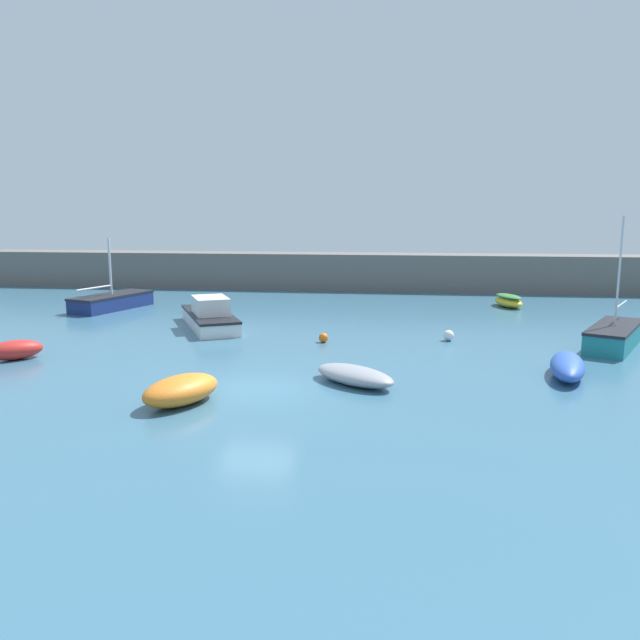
{
  "coord_description": "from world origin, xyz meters",
  "views": [
    {
      "loc": [
        4.47,
        -18.98,
        5.66
      ],
      "look_at": [
        0.92,
        9.22,
        0.67
      ],
      "focal_mm": 35.0,
      "sensor_mm": 36.0,
      "label": 1
    }
  ],
  "objects": [
    {
      "name": "ground_plane",
      "position": [
        0.0,
        0.0,
        -0.1
      ],
      "size": [
        120.0,
        120.0,
        0.2
      ],
      "primitive_type": "cube",
      "color": "#38667F"
    },
    {
      "name": "harbor_breakwater",
      "position": [
        0.0,
        26.42,
        1.3
      ],
      "size": [
        53.99,
        2.92,
        2.61
      ],
      "primitive_type": "cube",
      "color": "#66605B",
      "rests_on": "ground_plane"
    },
    {
      "name": "sailboat_short_mast",
      "position": [
        -12.05,
        15.15,
        0.46
      ],
      "size": [
        3.37,
        5.54,
        4.11
      ],
      "rotation": [
        0.0,
        0.0,
        1.26
      ],
      "color": "navy",
      "rests_on": "ground_plane"
    },
    {
      "name": "fishing_dinghy_green",
      "position": [
        -10.12,
        2.8,
        0.38
      ],
      "size": [
        2.15,
        2.11,
        0.75
      ],
      "rotation": [
        0.0,
        0.0,
        3.9
      ],
      "color": "red",
      "rests_on": "ground_plane"
    },
    {
      "name": "sailboat_tall_mast",
      "position": [
        13.51,
        7.94,
        0.49
      ],
      "size": [
        3.68,
        5.17,
        5.47
      ],
      "rotation": [
        0.0,
        0.0,
        4.24
      ],
      "color": "teal",
      "rests_on": "ground_plane"
    },
    {
      "name": "rowboat_with_red_cover",
      "position": [
        11.04,
        18.93,
        0.38
      ],
      "size": [
        1.91,
        2.84,
        0.76
      ],
      "rotation": [
        0.0,
        0.0,
        1.9
      ],
      "color": "yellow",
      "rests_on": "ground_plane"
    },
    {
      "name": "open_tender_yellow",
      "position": [
        3.11,
        1.0,
        0.29
      ],
      "size": [
        3.35,
        3.08,
        0.58
      ],
      "rotation": [
        0.0,
        0.0,
        5.61
      ],
      "color": "gray",
      "rests_on": "ground_plane"
    },
    {
      "name": "cabin_cruiser_white",
      "position": [
        -4.65,
        10.22,
        0.57
      ],
      "size": [
        4.51,
        6.43,
        1.56
      ],
      "rotation": [
        0.0,
        0.0,
        2.04
      ],
      "color": "white",
      "rests_on": "ground_plane"
    },
    {
      "name": "rowboat_white_midwater",
      "position": [
        10.35,
        2.83,
        0.37
      ],
      "size": [
        1.86,
        3.75,
        0.75
      ],
      "rotation": [
        0.0,
        0.0,
        4.5
      ],
      "color": "#2D56B7",
      "rests_on": "ground_plane"
    },
    {
      "name": "rowboat_blue_near",
      "position": [
        -1.84,
        -1.82,
        0.42
      ],
      "size": [
        2.51,
        3.07,
        0.85
      ],
      "rotation": [
        0.0,
        0.0,
        4.25
      ],
      "color": "orange",
      "rests_on": "ground_plane"
    },
    {
      "name": "mooring_buoy_orange",
      "position": [
        1.3,
        7.45,
        0.21
      ],
      "size": [
        0.41,
        0.41,
        0.41
      ],
      "primitive_type": "sphere",
      "color": "orange",
      "rests_on": "ground_plane"
    },
    {
      "name": "mooring_buoy_white",
      "position": [
        6.74,
        8.48,
        0.24
      ],
      "size": [
        0.48,
        0.48,
        0.48
      ],
      "primitive_type": "sphere",
      "color": "white",
      "rests_on": "ground_plane"
    }
  ]
}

